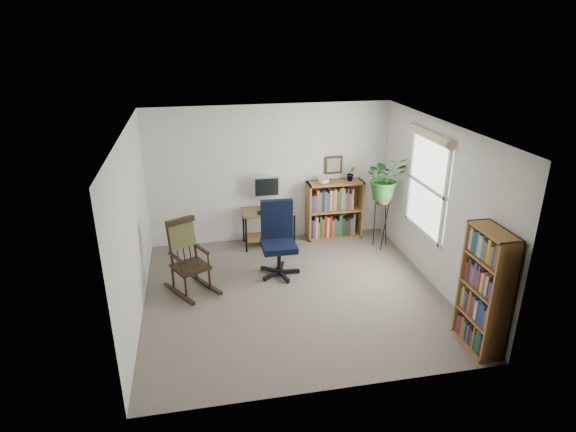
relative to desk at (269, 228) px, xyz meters
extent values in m
cube|color=slate|center=(0.09, -1.70, -0.32)|extent=(4.20, 4.00, 0.00)
cube|color=silver|center=(0.09, -1.70, 2.08)|extent=(4.20, 4.00, 0.00)
cube|color=silver|center=(0.09, 0.30, 0.88)|extent=(4.20, 0.00, 2.40)
cube|color=silver|center=(0.09, -3.70, 0.88)|extent=(4.20, 0.00, 2.40)
cube|color=silver|center=(-2.01, -1.70, 0.88)|extent=(0.00, 4.00, 2.40)
cube|color=silver|center=(2.19, -1.70, 0.88)|extent=(0.00, 4.00, 2.40)
cube|color=black|center=(0.00, -0.12, 0.34)|extent=(0.40, 0.15, 0.02)
imported|color=#205D20|center=(1.89, -0.46, 1.29)|extent=(1.69, 1.88, 1.46)
imported|color=#205D20|center=(1.50, 0.13, 0.78)|extent=(0.13, 0.24, 0.11)
camera|label=1|loc=(-1.16, -7.59, 3.30)|focal=30.00mm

